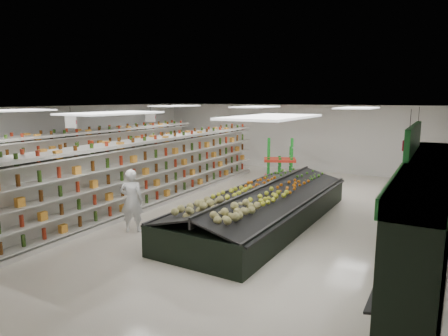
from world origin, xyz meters
The scene contains 14 objects.
floor centered at (0.00, 0.00, 0.00)m, with size 16.00×16.00×0.00m, color beige.
ceiling centered at (0.00, 0.00, 3.20)m, with size 14.00×16.00×0.02m, color white.
wall_back centered at (0.00, 8.00, 1.60)m, with size 14.00×0.02×3.20m, color silver.
wall_left centered at (-7.00, 0.00, 1.60)m, with size 0.02×16.00×3.20m, color silver.
produce_wall_case centered at (6.53, -1.50, 1.24)m, with size 0.93×8.00×2.20m.
aisle_sign_near centered at (-3.80, -2.00, 2.75)m, with size 0.52×0.06×0.75m.
aisle_sign_far centered at (-3.80, 2.00, 2.75)m, with size 0.52×0.06×0.75m.
hortifruti_banner centered at (6.25, -1.50, 2.65)m, with size 0.12×3.20×0.95m.
gondola_left centered at (-5.51, -0.01, 1.03)m, with size 1.14×12.98×2.25m.
gondola_center centered at (-1.61, -0.25, 1.01)m, with size 1.11×12.72×2.20m.
produce_island centered at (2.51, -0.79, 0.50)m, with size 2.87×7.44×1.10m.
soda_endcap centered at (0.72, 5.00, 0.83)m, with size 1.58×1.36×1.70m.
shopper_main centered at (-0.24, -3.19, 0.84)m, with size 0.62×0.40×1.69m, color silver.
shopper_background centered at (-3.92, 4.37, 0.93)m, with size 0.91×0.56×1.87m, color tan.
Camera 1 is at (6.84, -10.92, 3.50)m, focal length 32.00 mm.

